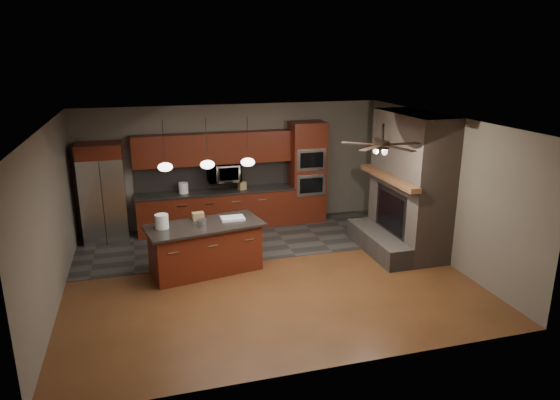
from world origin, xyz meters
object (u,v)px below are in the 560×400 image
object	(u,v)px
oven_tower	(307,172)
white_bucket	(162,221)
refrigerator	(103,193)
cardboard_box	(198,216)
paint_tray	(233,218)
counter_box	(242,186)
kitchen_island	(206,248)
paint_can	(202,223)
microwave	(224,173)
counter_bucket	(183,188)

from	to	relation	value
oven_tower	white_bucket	distance (m)	4.17
oven_tower	white_bucket	size ratio (longest dim) A/B	9.29
refrigerator	cardboard_box	xyz separation A→B (m)	(1.77, -1.90, -0.07)
paint_tray	cardboard_box	world-z (taller)	cardboard_box
refrigerator	oven_tower	bearing A→B (deg)	0.92
counter_box	refrigerator	bearing A→B (deg)	163.84
cardboard_box	paint_tray	bearing A→B (deg)	-20.18
kitchen_island	counter_box	distance (m)	2.58
cardboard_box	counter_box	size ratio (longest dim) A/B	1.19
white_bucket	paint_tray	size ratio (longest dim) A/B	0.60
white_bucket	paint_can	xyz separation A→B (m)	(0.70, -0.05, -0.07)
microwave	counter_bucket	world-z (taller)	microwave
kitchen_island	paint_tray	size ratio (longest dim) A/B	5.19
cardboard_box	counter_bucket	distance (m)	1.98
kitchen_island	counter_box	size ratio (longest dim) A/B	12.49
cardboard_box	counter_bucket	world-z (taller)	counter_bucket
oven_tower	cardboard_box	bearing A→B (deg)	-144.98
paint_can	paint_tray	size ratio (longest dim) A/B	0.40
white_bucket	counter_bucket	bearing A→B (deg)	75.62
paint_can	white_bucket	bearing A→B (deg)	175.89
counter_box	microwave	bearing A→B (deg)	149.14
counter_box	kitchen_island	bearing A→B (deg)	-134.11
microwave	counter_box	xyz separation A→B (m)	(0.40, -0.10, -0.31)
microwave	paint_can	xyz separation A→B (m)	(-0.81, -2.39, -0.32)
oven_tower	kitchen_island	xyz separation A→B (m)	(-2.74, -2.28, -0.73)
oven_tower	kitchen_island	world-z (taller)	oven_tower
oven_tower	cardboard_box	size ratio (longest dim) A/B	11.20
kitchen_island	microwave	bearing A→B (deg)	61.14
refrigerator	paint_tray	bearing A→B (deg)	-40.87
refrigerator	kitchen_island	bearing A→B (deg)	-50.12
refrigerator	counter_bucket	xyz separation A→B (m)	(1.68, 0.08, -0.04)
kitchen_island	paint_can	world-z (taller)	paint_can
kitchen_island	refrigerator	bearing A→B (deg)	119.03
refrigerator	counter_box	size ratio (longest dim) A/B	11.86
counter_bucket	oven_tower	bearing A→B (deg)	-0.15
microwave	counter_bucket	bearing A→B (deg)	-176.90
refrigerator	paint_can	xyz separation A→B (m)	(1.80, -2.26, -0.08)
paint_can	counter_bucket	world-z (taller)	counter_bucket
microwave	white_bucket	xyz separation A→B (m)	(-1.51, -2.34, -0.25)
kitchen_island	paint_can	distance (m)	0.52
paint_tray	counter_bucket	bearing A→B (deg)	107.85
paint_tray	counter_bucket	xyz separation A→B (m)	(-0.71, 2.15, 0.08)
cardboard_box	white_bucket	bearing A→B (deg)	-159.96
paint_tray	refrigerator	bearing A→B (deg)	138.79
microwave	kitchen_island	world-z (taller)	microwave
oven_tower	microwave	size ratio (longest dim) A/B	3.25
paint_can	cardboard_box	xyz separation A→B (m)	(-0.03, 0.36, 0.01)
microwave	paint_tray	size ratio (longest dim) A/B	1.70
microwave	paint_can	size ratio (longest dim) A/B	4.30
paint_can	paint_tray	xyz separation A→B (m)	(0.59, 0.19, -0.04)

